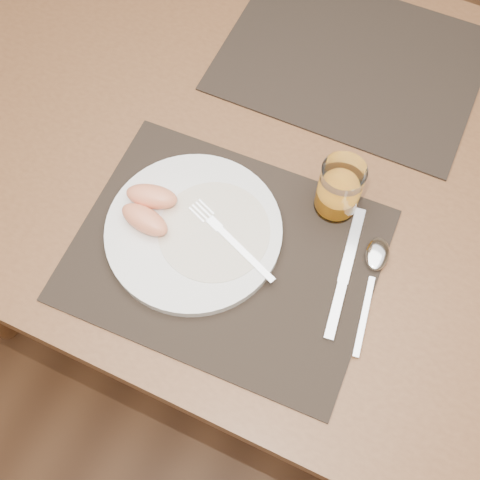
% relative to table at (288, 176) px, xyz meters
% --- Properties ---
extents(ground, '(5.00, 5.00, 0.00)m').
position_rel_table_xyz_m(ground, '(0.00, 0.00, -0.67)').
color(ground, brown).
rests_on(ground, ground).
extents(table, '(1.40, 0.90, 0.75)m').
position_rel_table_xyz_m(table, '(0.00, 0.00, 0.00)').
color(table, brown).
rests_on(table, ground).
extents(placemat_near, '(0.46, 0.37, 0.00)m').
position_rel_table_xyz_m(placemat_near, '(-0.02, -0.22, 0.09)').
color(placemat_near, black).
rests_on(placemat_near, table).
extents(placemat_far, '(0.45, 0.35, 0.00)m').
position_rel_table_xyz_m(placemat_far, '(0.02, 0.22, 0.09)').
color(placemat_far, black).
rests_on(placemat_far, table).
extents(plate, '(0.27, 0.27, 0.02)m').
position_rel_table_xyz_m(plate, '(-0.08, -0.21, 0.10)').
color(plate, white).
rests_on(plate, placemat_near).
extents(plate_dressing, '(0.17, 0.17, 0.00)m').
position_rel_table_xyz_m(plate_dressing, '(-0.05, -0.20, 0.10)').
color(plate_dressing, white).
rests_on(plate_dressing, plate).
extents(fork, '(0.17, 0.08, 0.00)m').
position_rel_table_xyz_m(fork, '(-0.03, -0.20, 0.11)').
color(fork, silver).
rests_on(fork, plate).
extents(knife, '(0.04, 0.22, 0.01)m').
position_rel_table_xyz_m(knife, '(0.16, -0.19, 0.09)').
color(knife, silver).
rests_on(knife, placemat_near).
extents(spoon, '(0.05, 0.19, 0.01)m').
position_rel_table_xyz_m(spoon, '(0.19, -0.14, 0.09)').
color(spoon, silver).
rests_on(spoon, placemat_near).
extents(juice_glass, '(0.07, 0.07, 0.10)m').
position_rel_table_xyz_m(juice_glass, '(0.10, -0.07, 0.13)').
color(juice_glass, white).
rests_on(juice_glass, placemat_near).
extents(grapefruit_wedges, '(0.10, 0.09, 0.03)m').
position_rel_table_xyz_m(grapefruit_wedges, '(-0.15, -0.21, 0.12)').
color(grapefruit_wedges, '#F08F62').
rests_on(grapefruit_wedges, plate).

